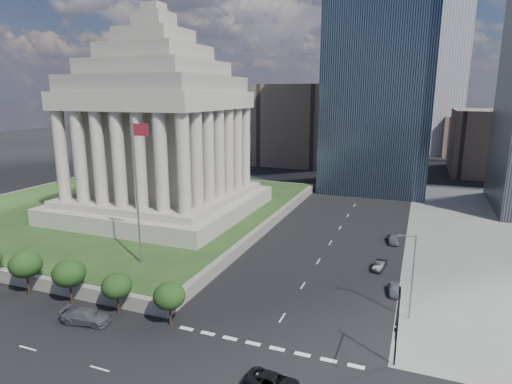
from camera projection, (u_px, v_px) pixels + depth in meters
The scene contains 16 objects.
ground at pixel (368, 183), 121.40m from camera, with size 500.00×500.00×0.00m, color black.
plaza_terrace at pixel (125, 208), 91.69m from camera, with size 66.00×70.00×1.80m, color #6C655D.
plaza_lawn at pixel (125, 204), 91.48m from camera, with size 64.00×68.00×0.10m, color #243E19.
war_memorial at pixel (159, 113), 81.37m from camera, with size 34.00×34.00×39.00m, color #A29788, non-canonical shape.
flagpole at pixel (137, 184), 57.15m from camera, with size 2.52×0.24×20.00m.
tree_row at pixel (6, 268), 55.17m from camera, with size 53.00×4.00×6.00m, color black, non-canonical shape.
midrise_glass at pixel (381, 73), 109.40m from camera, with size 26.00×26.00×60.00m, color black.
building_filler_ne at pixel (486, 142), 135.09m from camera, with size 20.00×30.00×20.00m, color brown.
building_filler_nw at pixel (297, 124), 156.09m from camera, with size 24.00×30.00×28.00m, color brown.
traffic_signal_ne at pixel (397, 324), 37.44m from camera, with size 0.30×5.74×8.00m.
street_lamp_north at pixel (411, 272), 47.32m from camera, with size 2.13×0.22×10.00m.
pickup_truck at pixel (274, 383), 36.67m from camera, with size 5.17×2.38×1.44m, color black.
suv_grey at pixel (86, 316), 47.46m from camera, with size 2.26×5.55×1.61m, color #525559.
parked_sedan_near at pixel (394, 289), 54.51m from camera, with size 3.70×1.49×1.26m, color gray.
parked_sedan_mid at pixel (380, 266), 61.93m from camera, with size 1.33×3.82×1.26m, color black.
parked_sedan_far at pixel (393, 239), 73.06m from camera, with size 4.24×1.70×1.44m, color #575A5E.
Camera 1 is at (13.26, -22.35, 24.98)m, focal length 30.00 mm.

